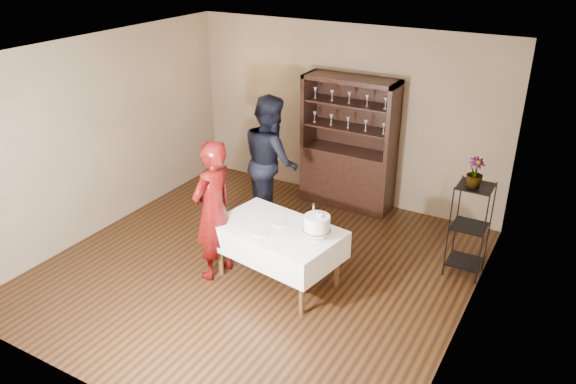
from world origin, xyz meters
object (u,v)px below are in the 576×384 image
Objects in this scene: cake at (317,225)px; potted_plant at (475,172)px; woman at (213,210)px; man at (271,161)px; plant_etagere at (470,226)px; china_hutch at (348,164)px; cake_table at (278,240)px.

cake is 1.94m from potted_plant.
man reaches higher than woman.
man is at bearing -169.13° from woman.
cake is (-1.41, -1.32, 0.26)m from plant_etagere.
cake is at bearing -74.12° from china_hutch.
plant_etagere is 3.39× the size of potted_plant.
plant_etagere is at bearing 126.00° from woman.
cake_table is 2.42m from potted_plant.
china_hutch is 1.31m from man.
potted_plant is (2.05, -1.09, 0.70)m from china_hutch.
cake is 1.28× the size of potted_plant.
man is at bearing -124.30° from china_hutch.
china_hutch is 2.48m from cake.
plant_etagere is (2.08, -1.05, -0.01)m from china_hutch.
china_hutch is 1.14× the size of woman.
china_hutch is 4.44× the size of cake.
plant_etagere is 3.09m from woman.
plant_etagere is 2.66× the size of cake.
woman is at bearing 138.15° from man.
plant_etagere is at bearing -136.75° from man.
man is at bearing 179.45° from potted_plant.
man is (-0.88, 1.31, 0.38)m from cake_table.
cake_table is at bearing 113.45° from woman.
plant_etagere is 0.68× the size of woman.
potted_plant is at bearing 125.68° from woman.
cake_table is at bearing -145.98° from potted_plant.
man reaches higher than potted_plant.
plant_etagere is at bearing -26.83° from china_hutch.
woman is 3.08m from potted_plant.
cake_table is at bearing 179.48° from cake.
cake is at bearing -137.06° from potted_plant.
potted_plant is (2.78, -0.03, 0.42)m from man.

